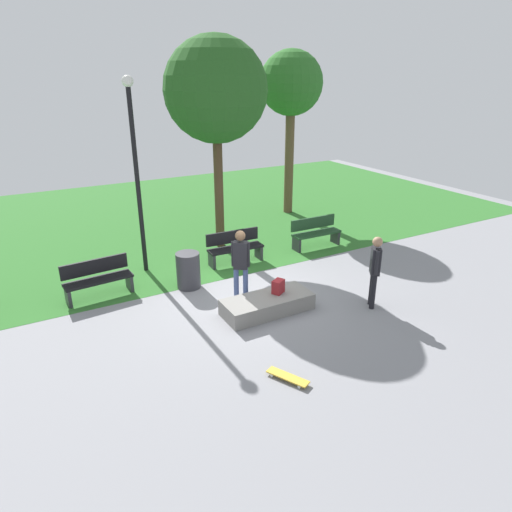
# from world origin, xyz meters

# --- Properties ---
(ground_plane) EXTENTS (28.00, 28.00, 0.00)m
(ground_plane) POSITION_xyz_m (0.00, 0.00, 0.00)
(ground_plane) COLOR gray
(grass_lawn) EXTENTS (26.60, 12.80, 0.01)m
(grass_lawn) POSITION_xyz_m (0.00, 7.60, 0.00)
(grass_lawn) COLOR #2D6B28
(grass_lawn) RESTS_ON ground_plane
(concrete_ledge) EXTENTS (2.07, 0.84, 0.37)m
(concrete_ledge) POSITION_xyz_m (0.05, -0.85, 0.19)
(concrete_ledge) COLOR gray
(concrete_ledge) RESTS_ON ground_plane
(backpack_on_ledge) EXTENTS (0.34, 0.31, 0.32)m
(backpack_on_ledge) POSITION_xyz_m (0.37, -0.79, 0.53)
(backpack_on_ledge) COLOR maroon
(backpack_on_ledge) RESTS_ON concrete_ledge
(skater_performing_trick) EXTENTS (0.35, 0.38, 1.71)m
(skater_performing_trick) POSITION_xyz_m (2.30, -1.80, 1.00)
(skater_performing_trick) COLOR black
(skater_performing_trick) RESTS_ON ground_plane
(skater_watching) EXTENTS (0.38, 0.35, 1.79)m
(skater_watching) POSITION_xyz_m (-0.24, -0.13, 1.05)
(skater_watching) COLOR #3F5184
(skater_watching) RESTS_ON ground_plane
(skateboard_by_ledge) EXTENTS (0.53, 0.81, 0.08)m
(skateboard_by_ledge) POSITION_xyz_m (-0.89, -3.17, 0.06)
(skateboard_by_ledge) COLOR gold
(skateboard_by_ledge) RESTS_ON ground_plane
(park_bench_far_left) EXTENTS (1.62, 0.53, 0.91)m
(park_bench_far_left) POSITION_xyz_m (0.73, 2.13, 0.48)
(park_bench_far_left) COLOR black
(park_bench_far_left) RESTS_ON ground_plane
(park_bench_center_lawn) EXTENTS (1.63, 0.61, 0.91)m
(park_bench_center_lawn) POSITION_xyz_m (-3.12, 1.83, 0.48)
(park_bench_center_lawn) COLOR black
(park_bench_center_lawn) RESTS_ON ground_plane
(park_bench_by_oak) EXTENTS (1.61, 0.49, 0.91)m
(park_bench_by_oak) POSITION_xyz_m (3.50, 2.06, 0.48)
(park_bench_by_oak) COLOR #1E4223
(park_bench_by_oak) RESTS_ON ground_plane
(tree_tall_oak) EXTENTS (2.27, 2.27, 5.89)m
(tree_tall_oak) POSITION_xyz_m (4.86, 5.71, 4.65)
(tree_tall_oak) COLOR brown
(tree_tall_oak) RESTS_ON grass_lawn
(tree_slender_maple) EXTENTS (2.93, 2.93, 6.09)m
(tree_slender_maple) POSITION_xyz_m (0.95, 3.59, 4.60)
(tree_slender_maple) COLOR #4C3823
(tree_slender_maple) RESTS_ON grass_lawn
(lamp_post) EXTENTS (0.28, 0.28, 5.02)m
(lamp_post) POSITION_xyz_m (-1.68, 2.83, 2.99)
(lamp_post) COLOR black
(lamp_post) RESTS_ON ground_plane
(trash_bin) EXTENTS (0.60, 0.60, 0.92)m
(trash_bin) POSITION_xyz_m (-1.03, 1.24, 0.46)
(trash_bin) COLOR #333338
(trash_bin) RESTS_ON ground_plane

